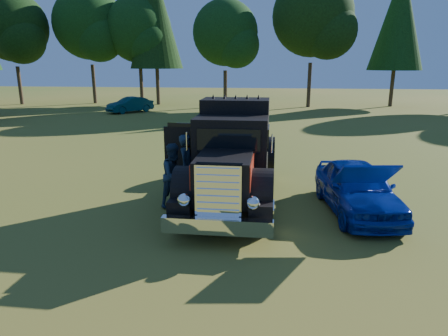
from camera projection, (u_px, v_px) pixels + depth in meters
ground at (242, 227)px, 10.20m from camera, size 120.00×120.00×0.00m
treeline at (230, 22)px, 35.25m from camera, size 72.10×24.04×13.84m
diamond_t_truck at (232, 160)px, 11.87m from camera, size 3.38×7.16×3.00m
hotrod_coupe at (357, 188)px, 11.06m from camera, size 2.18×4.39×1.89m
spectator_near at (187, 167)px, 12.18m from camera, size 0.59×0.80×1.99m
spectator_far at (175, 175)px, 11.47m from camera, size 1.12×1.15×1.87m
distant_teal_car at (130, 105)px, 33.98m from camera, size 3.54×3.92×1.30m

